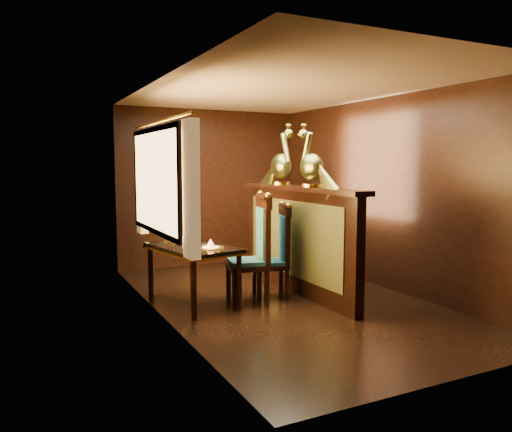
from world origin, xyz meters
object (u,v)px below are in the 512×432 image
object	(u,v)px
peacock_right	(281,155)
chair_right	(257,245)
chair_left	(279,248)
peacock_left	(312,155)
dining_table	(192,251)

from	to	relation	value
peacock_right	chair_right	bearing A→B (deg)	-137.01
chair_left	peacock_left	size ratio (longest dim) A/B	1.54
chair_left	peacock_left	distance (m)	1.19
dining_table	chair_left	distance (m)	1.07
dining_table	chair_left	world-z (taller)	chair_left
dining_table	peacock_left	xyz separation A→B (m)	(1.38, -0.37, 1.11)
peacock_left	peacock_right	world-z (taller)	peacock_right
chair_left	peacock_right	distance (m)	1.30
chair_right	peacock_left	size ratio (longest dim) A/B	1.73
dining_table	chair_right	bearing A→B (deg)	-29.15
chair_left	peacock_left	world-z (taller)	peacock_left
dining_table	chair_left	xyz separation A→B (m)	(1.06, -0.15, -0.02)
dining_table	chair_right	world-z (taller)	chair_right
chair_right	peacock_left	distance (m)	1.25
peacock_left	chair_left	bearing A→B (deg)	145.55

